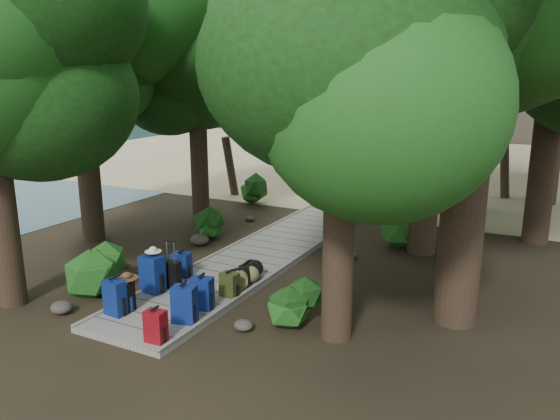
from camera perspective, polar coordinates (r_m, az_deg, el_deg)
The scene contains 50 objects.
ground at distance 13.60m, azimuth -2.21°, elevation -5.11°, with size 120.00×120.00×0.00m, color #2F2517.
sand_beach at distance 28.25m, azimuth 14.07°, elevation 4.60°, with size 40.00×22.00×0.02m, color tan.
water_bay at distance 52.91m, azimuth -19.44°, elevation 8.49°, with size 50.00×60.00×0.02m, color #26474F.
distant_hill at distance 75.30m, azimuth -10.84°, elevation 10.48°, with size 32.00×16.00×12.00m, color black.
boardwalk at distance 14.42m, azimuth -0.24°, elevation -3.73°, with size 2.00×12.00×0.12m, color gray.
backpack_left_a at distance 10.64m, azimuth -16.83°, elevation -8.56°, with size 0.39×0.27×0.74m, color navy, non-canonical shape.
backpack_left_b at distance 10.77m, azimuth -16.00°, elevation -8.49°, with size 0.35×0.25×0.64m, color black, non-canonical shape.
backpack_left_c at distance 11.47m, azimuth -13.21°, elevation -6.32°, with size 0.46×0.33×0.85m, color navy, non-canonical shape.
backpack_left_d at distance 12.23m, azimuth -10.25°, elevation -5.51°, with size 0.39×0.28×0.60m, color navy, non-canonical shape.
backpack_right_a at distance 9.48m, azimuth -12.87°, elevation -11.59°, with size 0.34×0.24×0.61m, color maroon, non-canonical shape.
backpack_right_b at distance 10.04m, azimuth -9.97°, elevation -9.48°, with size 0.42×0.29×0.75m, color navy, non-canonical shape.
backpack_right_c at distance 10.54m, azimuth -8.15°, elevation -8.44°, with size 0.40×0.28×0.69m, color navy, non-canonical shape.
backpack_right_d at distance 11.07m, azimuth -5.30°, elevation -7.63°, with size 0.35×0.25×0.54m, color #3A421C, non-canonical shape.
duffel_right_khaki at distance 11.61m, azimuth -4.22°, elevation -6.99°, with size 0.37×0.56×0.37m, color olive, non-canonical shape.
duffel_right_black at distance 11.83m, azimuth -3.54°, elevation -6.51°, with size 0.39×0.63×0.39m, color black, non-canonical shape.
suitcase_on_boardwalk at distance 11.63m, azimuth -11.26°, elevation -6.64°, with size 0.38×0.21×0.58m, color black, non-canonical shape.
lone_suitcase_on_sand at distance 20.47m, azimuth 9.87°, elevation 2.31°, with size 0.43×0.25×0.68m, color black, non-canonical shape.
hat_brown at distance 10.62m, azimuth -15.73°, elevation -6.56°, with size 0.42×0.42×0.13m, color #51351E, non-canonical shape.
hat_white at distance 11.33m, azimuth -13.14°, elevation -3.99°, with size 0.33×0.33×0.11m, color silver, non-canonical shape.
kayak at distance 24.17m, azimuth 3.22°, elevation 3.85°, with size 0.68×3.13×0.31m, color red.
sun_lounger at distance 22.03m, azimuth 19.14°, elevation 2.44°, with size 0.59×1.83×0.59m, color silver, non-canonical shape.
tree_right_a at distance 8.80m, azimuth 6.49°, elevation 9.71°, with size 4.58×4.58×7.63m, color black, non-canonical shape.
tree_right_b at distance 9.94m, azimuth 20.23°, elevation 19.53°, with size 6.23×6.23×11.12m, color black, non-canonical shape.
tree_right_c at distance 13.85m, azimuth 15.82°, elevation 15.81°, with size 5.79×5.79×10.02m, color black, non-canonical shape.
tree_right_d at distance 15.81m, azimuth 26.87°, elevation 13.89°, with size 5.26×5.26×9.64m, color black, non-canonical shape.
tree_right_e at distance 18.91m, azimuth 20.58°, elevation 13.19°, with size 4.95×4.95×8.91m, color black, non-canonical shape.
tree_left_b at distance 15.38m, azimuth -20.10°, elevation 12.50°, with size 4.74×4.74×8.53m, color black, non-canonical shape.
tree_left_c at distance 16.69m, azimuth -8.69°, elevation 11.82°, with size 4.43×4.43×7.71m, color black, non-canonical shape.
tree_back_a at distance 27.70m, azimuth 10.20°, elevation 14.97°, with size 5.76×5.76×9.98m, color black, non-canonical shape.
tree_back_b at distance 28.19m, azimuth 18.56°, elevation 14.62°, with size 5.67×5.67×10.13m, color black, non-canonical shape.
tree_back_c at distance 26.71m, azimuth 26.21°, elevation 13.09°, with size 5.17×5.17×9.30m, color black, non-canonical shape.
tree_back_d at distance 28.82m, azimuth 3.34°, elevation 14.18°, with size 5.42×5.42×9.03m, color black, non-canonical shape.
palm_right_a at distance 16.92m, azimuth 14.83°, elevation 12.65°, with size 4.90×4.90×8.36m, color #193F11, non-canonical shape.
palm_right_b at distance 21.53m, azimuth 23.50°, elevation 12.24°, with size 4.34×4.34×8.39m, color #193F11, non-canonical shape.
palm_right_c at distance 23.60m, azimuth 17.80°, elevation 11.26°, with size 4.49×4.49×7.14m, color #193F11, non-canonical shape.
palm_left_a at distance 20.32m, azimuth -5.60°, elevation 10.81°, with size 4.18×4.18×6.65m, color #193F11, non-canonical shape.
rock_left_a at distance 11.41m, azimuth -21.87°, elevation -9.43°, with size 0.43×0.39×0.24m, color #4C473F, non-canonical shape.
rock_left_b at distance 13.45m, azimuth -16.34°, elevation -5.49°, with size 0.35×0.31×0.19m, color #4C473F, non-canonical shape.
rock_left_c at distance 14.78m, azimuth -8.41°, elevation -3.10°, with size 0.52×0.47×0.29m, color #4C473F, non-canonical shape.
rock_left_d at distance 17.01m, azimuth -3.18°, elevation -0.88°, with size 0.30×0.27×0.16m, color #4C473F, non-canonical shape.
rock_right_a at distance 9.99m, azimuth -3.85°, elevation -11.93°, with size 0.35×0.32×0.19m, color #4C473F, non-canonical shape.
rock_right_b at distance 11.15m, azimuth 5.74°, elevation -8.82°, with size 0.53×0.47×0.29m, color #4C473F, non-canonical shape.
rock_right_c at distance 13.72m, azimuth 7.40°, elevation -4.64°, with size 0.34×0.30×0.19m, color #4C473F, non-canonical shape.
rock_right_d at distance 16.49m, azimuth 14.07°, elevation -1.49°, with size 0.59×0.53×0.32m, color #4C473F, non-canonical shape.
shrub_left_a at distance 12.17m, azimuth -18.67°, elevation -5.68°, with size 1.14×1.14×1.02m, color #1E5319, non-canonical shape.
shrub_left_b at distance 15.29m, azimuth -7.16°, elevation -1.43°, with size 0.91×0.91×0.82m, color #1E5319, non-canonical shape.
shrub_left_c at distance 19.01m, azimuth -2.66°, elevation 2.14°, with size 1.19×1.19×1.07m, color #1E5319, non-canonical shape.
shrub_right_a at distance 10.06m, azimuth 1.95°, elevation -9.77°, with size 0.91×0.91×0.82m, color #1E5319, non-canonical shape.
shrub_right_b at distance 14.56m, azimuth 12.40°, elevation -1.68°, with size 1.32×1.32×1.19m, color #1E5319, non-canonical shape.
shrub_right_c at distance 17.76m, azimuth 12.06°, elevation 0.48°, with size 0.86×0.86×0.77m, color #1E5319, non-canonical shape.
Camera 1 is at (6.37, -11.15, 4.48)m, focal length 35.00 mm.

